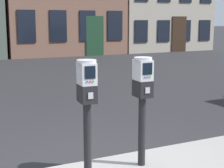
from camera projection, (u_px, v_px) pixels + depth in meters
parking_meter_near_kerb at (87, 97)px, 3.99m from camera, size 0.23×0.26×1.34m
parking_meter_twin_adjacent at (143, 92)px, 4.29m from camera, size 0.23×0.26×1.34m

